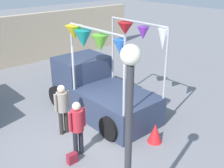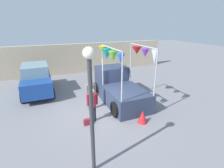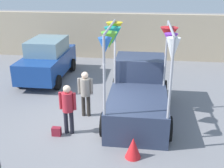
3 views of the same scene
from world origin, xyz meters
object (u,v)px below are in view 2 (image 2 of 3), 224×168
Objects in this scene: street_lamp at (91,96)px; folded_kite_bundle_crimson at (143,117)px; handbag at (87,122)px; person_vendor at (91,92)px; vendor_truck at (118,86)px; parked_car at (36,79)px; person_customer at (92,102)px.

street_lamp is 6.36× the size of folded_kite_bundle_crimson.
folded_kite_bundle_crimson is at bearing -18.56° from handbag.
person_vendor is 0.43× the size of street_lamp.
person_vendor reaches higher than handbag.
vendor_truck is at bearing 57.21° from street_lamp.
folded_kite_bundle_crimson is (4.34, -5.74, -0.64)m from parked_car.
street_lamp reaches higher than parked_car.
handbag is at bearing 79.73° from street_lamp.
handbag is 0.47× the size of folded_kite_bundle_crimson.
parked_car is 2.45× the size of person_vendor.
vendor_truck is 2.69m from person_customer.
parked_car is 4.37m from person_vendor.
folded_kite_bundle_crimson is (2.86, 1.74, -2.20)m from street_lamp.
street_lamp reaches higher than vendor_truck.
street_lamp is at bearing -148.67° from folded_kite_bundle_crimson.
folded_kite_bundle_crimson is at bearing 31.33° from street_lamp.
person_customer is 5.74× the size of handbag.
street_lamp is (-1.10, -3.95, 1.52)m from person_vendor.
parked_car is 14.29× the size of handbag.
street_lamp reaches higher than folded_kite_bundle_crimson.
folded_kite_bundle_crimson is at bearing -26.12° from person_customer.
person_customer is (2.29, -4.73, 0.02)m from parked_car.
vendor_truck is 5.55m from street_lamp.
vendor_truck is at bearing 16.11° from person_vendor.
folded_kite_bundle_crimson is at bearing -51.31° from person_vendor.
person_customer is at bearing -140.27° from vendor_truck.
vendor_truck is 3.18m from handbag.
vendor_truck is 2.51× the size of person_customer.
vendor_truck is at bearing 39.73° from person_customer.
person_vendor reaches higher than person_customer.
folded_kite_bundle_crimson is at bearing -52.87° from parked_car.
person_vendor is at bearing -53.89° from parked_car.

